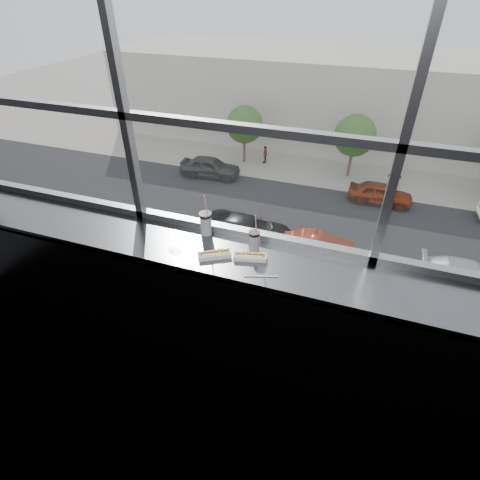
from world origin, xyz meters
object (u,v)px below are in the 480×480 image
(car_far_b, at_px, (381,190))
(wrapper, at_px, (175,250))
(car_near_c, at_px, (319,243))
(hotdog_tray_left, at_px, (214,254))
(hotdog_tray_right, at_px, (250,256))
(soda_cup_left, at_px, (206,222))
(car_near_d, at_px, (470,272))
(loose_straw, at_px, (261,276))
(tree_left, at_px, (244,125))
(car_near_b, at_px, (248,227))
(car_far_a, at_px, (210,164))
(tree_center, at_px, (355,136))
(pedestrian_c, at_px, (396,172))
(soda_cup_right, at_px, (254,240))
(pedestrian_a, at_px, (265,153))

(car_far_b, bearing_deg, wrapper, 174.49)
(car_far_b, bearing_deg, car_near_c, 159.76)
(hotdog_tray_left, bearing_deg, hotdog_tray_right, -17.01)
(hotdog_tray_left, relative_size, soda_cup_left, 0.68)
(hotdog_tray_left, relative_size, car_near_d, 0.04)
(loose_straw, distance_m, wrapper, 0.73)
(car_near_d, relative_size, tree_left, 1.15)
(car_near_c, bearing_deg, car_near_d, -97.43)
(hotdog_tray_right, height_order, loose_straw, hotdog_tray_right)
(car_near_b, distance_m, car_far_a, 9.97)
(hotdog_tray_left, height_order, tree_center, hotdog_tray_left)
(car_near_b, height_order, tree_left, tree_left)
(car_near_b, xyz_separation_m, tree_center, (4.94, 12.00, 2.35))
(tree_left, bearing_deg, tree_center, 0.00)
(loose_straw, height_order, car_far_b, loose_straw)
(soda_cup_left, relative_size, car_far_a, 0.06)
(car_near_c, bearing_deg, soda_cup_left, 173.91)
(pedestrian_c, bearing_deg, tree_left, 178.63)
(loose_straw, distance_m, tree_left, 31.31)
(tree_center, bearing_deg, hotdog_tray_right, -89.32)
(car_near_d, bearing_deg, soda_cup_left, 153.29)
(soda_cup_right, distance_m, tree_center, 29.48)
(tree_left, bearing_deg, wrapper, -72.38)
(tree_center, bearing_deg, hotdog_tray_left, -89.86)
(hotdog_tray_left, distance_m, car_near_b, 20.31)
(hotdog_tray_right, height_order, pedestrian_a, hotdog_tray_right)
(car_near_d, relative_size, pedestrian_c, 2.91)
(loose_straw, distance_m, car_near_c, 19.87)
(soda_cup_left, xyz_separation_m, wrapper, (-0.13, -0.31, -0.10))
(tree_center, bearing_deg, car_near_d, -57.94)
(car_far_a, bearing_deg, soda_cup_right, -159.94)
(soda_cup_left, bearing_deg, tree_left, 108.04)
(hotdog_tray_left, height_order, hotdog_tray_right, same)
(car_far_b, xyz_separation_m, pedestrian_a, (-10.05, 4.29, -0.12))
(hotdog_tray_right, relative_size, loose_straw, 1.07)
(hotdog_tray_right, distance_m, car_near_c, 19.73)
(loose_straw, height_order, car_near_c, loose_straw)
(hotdog_tray_left, distance_m, loose_straw, 0.42)
(car_near_b, relative_size, pedestrian_c, 3.34)
(pedestrian_a, bearing_deg, car_near_d, 50.48)
(car_near_c, bearing_deg, tree_center, -9.81)
(car_far_b, xyz_separation_m, pedestrian_c, (0.98, 3.69, -0.07))
(loose_straw, relative_size, car_far_b, 0.04)
(car_far_b, xyz_separation_m, tree_center, (-2.66, 4.00, 2.41))
(wrapper, xyz_separation_m, car_far_a, (-10.65, 24.38, -10.92))
(soda_cup_left, height_order, tree_left, soda_cup_left)
(car_far_b, height_order, pedestrian_a, car_far_b)
(pedestrian_c, bearing_deg, hotdog_tray_left, -97.27)
(hotdog_tray_left, distance_m, hotdog_tray_right, 0.27)
(hotdog_tray_right, relative_size, car_far_b, 0.04)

